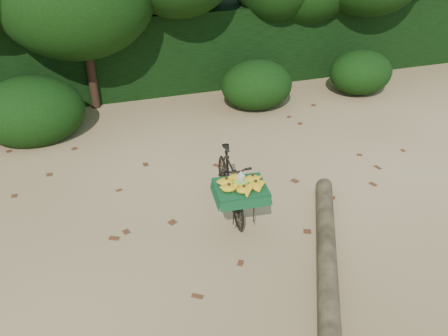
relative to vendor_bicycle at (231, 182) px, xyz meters
name	(u,v)px	position (x,y,z in m)	size (l,w,h in m)	color
ground	(265,246)	(0.19, -0.92, -0.48)	(80.00, 80.00, 0.00)	tan
vendor_bicycle	(231,182)	(0.00, 0.00, 0.00)	(0.72, 1.70, 0.95)	black
fallen_log	(327,257)	(0.80, -1.50, -0.36)	(0.24, 0.24, 3.36)	brown
hedge_backdrop	(167,45)	(0.19, 5.38, 0.42)	(26.00, 1.80, 1.80)	black
tree_row	(140,6)	(-0.46, 4.58, 1.52)	(14.50, 2.00, 4.00)	black
bush_clumps	(211,92)	(0.69, 3.38, -0.03)	(8.80, 1.70, 0.90)	black
leaf_litter	(249,217)	(0.19, -0.27, -0.48)	(7.00, 7.30, 0.01)	#522A15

